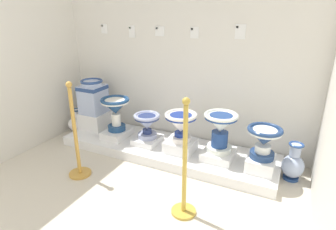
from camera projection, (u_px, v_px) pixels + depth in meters
name	position (u px, v px, depth m)	size (l,w,h in m)	color
wall_back	(181.00, 35.00, 3.41)	(3.52, 0.06, 2.84)	silver
display_platform	(166.00, 149.00, 3.53)	(2.71, 0.76, 0.12)	white
plinth_block_pale_glazed	(95.00, 120.00, 3.99)	(0.36, 0.35, 0.23)	white
antique_toilet_pale_glazed	(93.00, 95.00, 3.86)	(0.31, 0.32, 0.47)	#AEBFE4
plinth_block_slender_white	(117.00, 133.00, 3.73)	(0.29, 0.39, 0.10)	white
antique_toilet_slender_white	(115.00, 108.00, 3.60)	(0.37, 0.37, 0.44)	navy
plinth_block_rightmost	(147.00, 140.00, 3.57)	(0.30, 0.35, 0.07)	white
antique_toilet_rightmost	(147.00, 123.00, 3.49)	(0.33, 0.33, 0.31)	#A0A9CD
plinth_block_leftmost	(180.00, 146.00, 3.35)	(0.34, 0.33, 0.13)	white
antique_toilet_leftmost	(181.00, 123.00, 3.25)	(0.38, 0.38, 0.35)	white
plinth_block_squat_floral	(218.00, 154.00, 3.19)	(0.34, 0.38, 0.09)	white
antique_toilet_squat_floral	(220.00, 127.00, 3.07)	(0.37, 0.37, 0.45)	white
plinth_block_central_ornate	(261.00, 163.00, 2.95)	(0.28, 0.32, 0.14)	white
antique_toilet_central_ornate	(264.00, 138.00, 2.85)	(0.35, 0.35, 0.34)	navy
info_placard_first	(104.00, 29.00, 3.82)	(0.10, 0.01, 0.12)	white
info_placard_second	(132.00, 31.00, 3.65)	(0.09, 0.01, 0.15)	white
info_placard_third	(160.00, 31.00, 3.48)	(0.13, 0.01, 0.12)	white
info_placard_fourth	(194.00, 32.00, 3.29)	(0.10, 0.01, 0.13)	white
info_placard_fifth	(240.00, 32.00, 3.06)	(0.11, 0.01, 0.16)	white
decorative_vase_companion	(78.00, 123.00, 4.12)	(0.29, 0.29, 0.37)	#2D4B6D
decorative_vase_corner	(293.00, 164.00, 2.96)	(0.23, 0.23, 0.42)	navy
stanchion_post_near_left	(77.00, 147.00, 2.98)	(0.24, 0.24, 1.06)	gold
stanchion_post_near_right	(184.00, 177.00, 2.39)	(0.22, 0.22, 1.08)	gold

